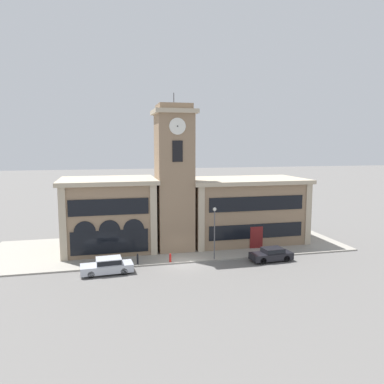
% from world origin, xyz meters
% --- Properties ---
extents(ground_plane, '(300.00, 300.00, 0.00)m').
position_xyz_m(ground_plane, '(0.00, 0.00, 0.00)').
color(ground_plane, '#605E5B').
extents(sidewalk_kerb, '(39.49, 12.86, 0.15)m').
position_xyz_m(sidewalk_kerb, '(0.00, 6.43, 0.07)').
color(sidewalk_kerb, gray).
rests_on(sidewalk_kerb, ground_plane).
extents(clock_tower, '(4.56, 4.56, 17.24)m').
position_xyz_m(clock_tower, '(0.00, 5.13, 8.07)').
color(clock_tower, '#897056').
rests_on(clock_tower, ground_plane).
extents(town_hall_left_wing, '(10.47, 8.35, 8.02)m').
position_xyz_m(town_hall_left_wing, '(-7.11, 6.99, 4.04)').
color(town_hall_left_wing, '#897056').
rests_on(town_hall_left_wing, ground_plane).
extents(town_hall_right_wing, '(14.21, 8.35, 7.70)m').
position_xyz_m(town_hall_right_wing, '(8.99, 7.00, 3.88)').
color(town_hall_right_wing, '#897056').
rests_on(town_hall_right_wing, ground_plane).
extents(parked_car_near, '(4.81, 2.17, 1.45)m').
position_xyz_m(parked_car_near, '(-7.44, -1.16, 0.75)').
color(parked_car_near, '#B2B7C1').
rests_on(parked_car_near, ground_plane).
extents(parked_car_mid, '(4.34, 2.02, 1.34)m').
position_xyz_m(parked_car_mid, '(8.83, -1.16, 0.71)').
color(parked_car_mid, black).
rests_on(parked_car_mid, ground_plane).
extents(street_lamp, '(0.36, 0.36, 5.34)m').
position_xyz_m(street_lamp, '(3.20, 0.31, 3.69)').
color(street_lamp, '#4C4C51').
rests_on(street_lamp, sidewalk_kerb).
extents(bollard, '(0.18, 0.18, 1.06)m').
position_xyz_m(bollard, '(-4.56, 0.43, 0.67)').
color(bollard, black).
rests_on(bollard, sidewalk_kerb).
extents(fire_hydrant, '(0.22, 0.22, 0.87)m').
position_xyz_m(fire_hydrant, '(-1.34, 0.37, 0.57)').
color(fire_hydrant, red).
rests_on(fire_hydrant, sidewalk_kerb).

